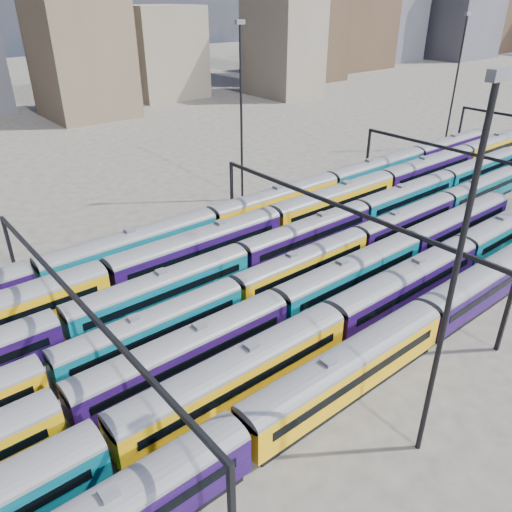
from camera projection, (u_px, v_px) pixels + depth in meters
ground at (270, 296)px, 53.48m from camera, size 500.00×500.00×0.00m
rake_0 at (426, 317)px, 45.13m from camera, size 126.72×3.09×5.21m
rake_1 at (406, 281)px, 50.70m from camera, size 151.00×3.15×5.32m
rake_2 at (185, 350)px, 41.19m from camera, size 102.45×3.00×5.05m
rake_3 at (359, 239)px, 60.32m from camera, size 112.16×2.74×4.59m
rake_4 at (161, 287)px, 49.99m from camera, size 142.47×2.98×5.01m
rake_5 at (273, 220)px, 64.05m from camera, size 136.51×3.33×5.62m
rake_6 at (211, 220)px, 64.01m from camera, size 133.16×3.25×5.48m
gantry_1 at (78, 309)px, 39.09m from camera, size 0.35×40.35×8.03m
gantry_2 at (338, 214)px, 55.91m from camera, size 0.35×40.35×8.03m
gantry_3 at (478, 163)px, 72.72m from camera, size 0.35×40.35×8.03m
mast_2 at (454, 279)px, 29.11m from camera, size 1.40×0.50×25.60m
mast_3 at (241, 109)px, 71.75m from camera, size 1.40×0.50×25.60m
mast_5 at (456, 78)px, 97.04m from camera, size 1.40×0.50×25.60m
skyline at (300, 18)px, 174.69m from camera, size 399.22×60.48×50.03m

